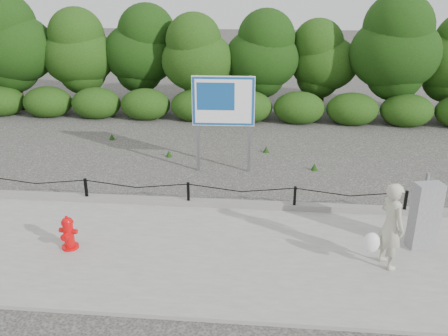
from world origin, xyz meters
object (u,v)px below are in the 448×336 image
at_px(fire_hydrant, 68,233).
at_px(pedestrian, 390,227).
at_px(advertising_sign, 223,106).
at_px(utility_cabinet, 425,216).

height_order(fire_hydrant, pedestrian, pedestrian).
bearing_deg(pedestrian, fire_hydrant, 66.37).
distance_m(pedestrian, advertising_sign, 5.89).
distance_m(pedestrian, utility_cabinet, 1.16).
xyz_separation_m(fire_hydrant, utility_cabinet, (7.03, 0.74, 0.35)).
xyz_separation_m(pedestrian, utility_cabinet, (0.86, 0.77, -0.13)).
bearing_deg(advertising_sign, utility_cabinet, -43.42).
xyz_separation_m(fire_hydrant, pedestrian, (6.17, -0.03, 0.48)).
distance_m(fire_hydrant, utility_cabinet, 7.07).
relative_size(fire_hydrant, utility_cabinet, 0.47).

